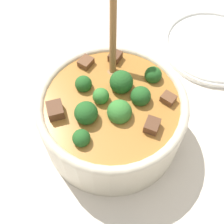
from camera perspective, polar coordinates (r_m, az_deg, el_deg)
The scene contains 3 objects.
ground_plane at distance 0.56m, azimuth -0.00°, elevation -4.00°, with size 4.00×4.00×0.00m, color silver.
stew_bowl at distance 0.51m, azimuth 0.00°, elevation -0.46°, with size 0.26×0.28×0.29m.
empty_plate at distance 0.74m, azimuth 19.92°, elevation 12.64°, with size 0.25×0.25×0.02m.
Camera 1 is at (-0.06, 0.26, 0.49)m, focal length 45.00 mm.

